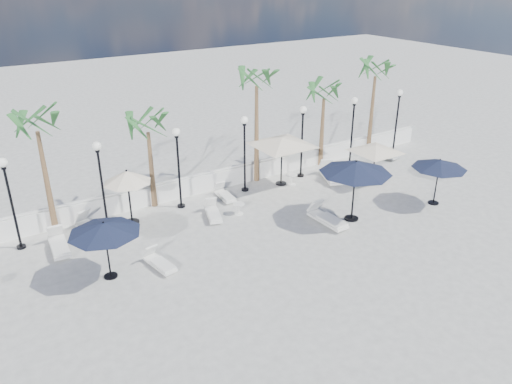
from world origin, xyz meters
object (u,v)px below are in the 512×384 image
lounger_0 (95,227)px  lounger_1 (59,245)px  lounger_3 (213,213)px  parasol_cream_small (127,178)px  parasol_navy_left (104,228)px  lounger_5 (225,195)px  parasol_navy_right (440,164)px  parasol_navy_mid (356,168)px  lounger_4 (330,175)px  lounger_6 (327,218)px  lounger_2 (160,262)px  parasol_cream_sq_b (376,146)px  lounger_7 (384,154)px  parasol_cream_sq_a (282,138)px

lounger_0 → lounger_1: bearing=-178.7°
lounger_3 → parasol_cream_small: bearing=174.0°
lounger_3 → parasol_navy_left: (-5.37, -2.20, 1.78)m
lounger_1 → lounger_5: 7.96m
lounger_0 → parasol_navy_right: bearing=-44.8°
parasol_navy_left → parasol_navy_mid: parasol_navy_mid is taller
parasol_cream_small → lounger_4: bearing=-4.9°
lounger_1 → lounger_6: (10.46, -3.94, 0.02)m
lounger_2 → parasol_cream_sq_b: (12.47, 1.59, 1.82)m
lounger_0 → parasol_navy_right: 15.64m
lounger_4 → lounger_5: bearing=-166.7°
lounger_4 → parasol_cream_sq_b: parasol_cream_sq_b is taller
parasol_navy_left → parasol_navy_mid: (10.50, -1.28, 0.47)m
lounger_5 → lounger_7: (10.74, 0.00, 0.02)m
lounger_1 → lounger_2: lounger_1 is taller
parasol_navy_left → parasol_cream_sq_a: 10.75m
lounger_0 → parasol_cream_small: parasol_cream_small is taller
lounger_6 → lounger_1: bearing=157.2°
lounger_2 → lounger_7: 16.27m
lounger_7 → parasol_navy_mid: parasol_navy_mid is taller
lounger_1 → parasol_cream_sq_b: parasol_cream_sq_b is taller
parasol_navy_mid → lounger_0: bearing=153.7°
lounger_1 → lounger_3: size_ratio=1.10×
lounger_2 → lounger_4: lounger_4 is taller
lounger_3 → parasol_cream_sq_a: 5.45m
lounger_6 → parasol_cream_sq_a: parasol_cream_sq_a is taller
lounger_6 → parasol_navy_right: bearing=-13.6°
lounger_2 → lounger_5: bearing=28.8°
parasol_cream_sq_b → lounger_4: bearing=136.1°
lounger_0 → lounger_3: 5.09m
lounger_3 → parasol_cream_small: 4.07m
lounger_2 → parasol_cream_sq_a: parasol_cream_sq_a is taller
lounger_1 → parasol_navy_left: (1.14, -2.92, 1.75)m
lounger_2 → lounger_4: bearing=6.0°
parasol_cream_sq_a → parasol_cream_sq_b: bearing=-30.4°
lounger_4 → parasol_cream_small: size_ratio=0.90×
lounger_0 → parasol_cream_small: (1.60, -0.02, 1.90)m
lounger_0 → lounger_2: bearing=-95.6°
lounger_0 → parasol_cream_sq_a: bearing=-23.0°
parasol_navy_right → lounger_0: bearing=158.0°
lounger_2 → parasol_cream_small: bearing=75.2°
lounger_6 → parasol_navy_left: size_ratio=0.82×
lounger_1 → lounger_3: lounger_1 is taller
lounger_1 → parasol_navy_right: (16.06, -5.07, 1.74)m
parasol_cream_sq_b → lounger_5: bearing=161.9°
lounger_6 → parasol_cream_sq_b: bearing=22.4°
lounger_5 → parasol_cream_small: size_ratio=0.66×
lounger_1 → lounger_6: lounger_6 is taller
lounger_4 → parasol_navy_mid: bearing=-95.9°
parasol_navy_left → lounger_1: bearing=111.4°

